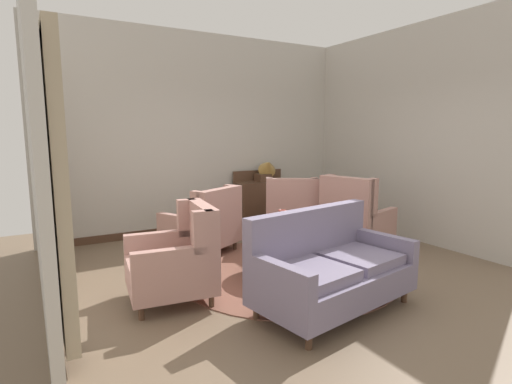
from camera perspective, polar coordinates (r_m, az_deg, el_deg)
ground at (r=4.92m, az=6.26°, el=-12.14°), size 8.02×8.02×0.00m
wall_back at (r=7.11m, az=-7.32°, el=8.20°), size 5.47×0.08×3.38m
wall_left at (r=4.57m, az=-29.12°, el=6.94°), size 0.08×4.01×3.38m
wall_right at (r=7.05m, az=20.11°, el=7.74°), size 0.08×4.01×3.38m
baseboard_back at (r=7.26m, az=-6.90°, el=-4.79°), size 5.31×0.03×0.12m
area_rug at (r=5.14m, az=4.26°, el=-11.08°), size 2.76×2.76×0.01m
window_with_curtains at (r=4.01m, az=-27.29°, el=2.53°), size 0.12×2.06×2.37m
coffee_table at (r=4.91m, az=3.65°, el=-7.65°), size 0.89×0.89×0.44m
porcelain_vase at (r=4.88m, az=3.76°, el=-4.91°), size 0.15×0.15×0.36m
settee at (r=4.06m, az=10.47°, el=-10.75°), size 1.74×1.09×0.97m
armchair_back_corner at (r=6.00m, az=13.82°, el=-3.96°), size 1.04×0.99×1.11m
armchair_beside_settee at (r=5.81m, az=-7.28°, el=-4.71°), size 1.15×1.18×0.96m
armchair_near_sideboard at (r=4.25m, az=-11.11°, el=-9.52°), size 0.93×0.88×1.00m
armchair_far_left at (r=6.39m, az=4.98°, el=-3.15°), size 1.11×1.13×1.04m
sideboard at (r=7.40m, az=0.88°, el=-1.19°), size 1.01×0.39×1.02m
gramophone at (r=7.27m, az=1.56°, el=3.35°), size 0.45×0.51×0.50m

